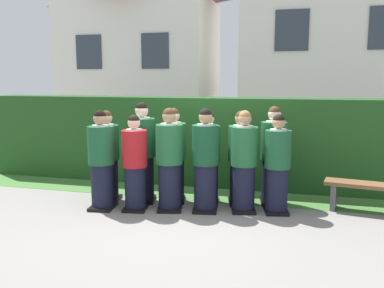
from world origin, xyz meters
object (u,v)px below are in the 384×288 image
object	(u,v)px
student_front_row_5	(277,166)
student_front_row_3	(205,163)
student_rear_row_5	(273,158)
student_in_red_blazer	(135,165)
wooden_bench	(371,192)
student_front_row_0	(101,162)
student_rear_row_2	(174,157)
student_rear_row_0	(108,158)
student_rear_row_4	(240,160)
student_front_row_2	(170,162)
student_front_row_4	(244,164)
student_rear_row_3	(208,160)
student_rear_row_1	(142,155)

from	to	relation	value
student_front_row_5	student_front_row_3	bearing A→B (deg)	-170.12
student_rear_row_5	student_in_red_blazer	bearing A→B (deg)	-156.47
student_front_row_3	wooden_bench	world-z (taller)	student_front_row_3
student_front_row_0	student_rear_row_2	bearing A→B (deg)	34.19
student_rear_row_0	wooden_bench	size ratio (longest dim) A/B	1.09
student_in_red_blazer	student_rear_row_0	bearing A→B (deg)	150.57
student_front_row_0	student_front_row_3	distance (m)	1.68
student_rear_row_0	student_rear_row_4	world-z (taller)	student_rear_row_4
student_rear_row_5	student_front_row_5	bearing A→B (deg)	-78.90
student_front_row_5	student_rear_row_0	distance (m)	2.88
student_front_row_2	student_rear_row_4	size ratio (longest dim) A/B	1.05
student_front_row_4	student_rear_row_4	size ratio (longest dim) A/B	1.03
student_rear_row_5	wooden_bench	world-z (taller)	student_rear_row_5
student_front_row_4	wooden_bench	world-z (taller)	student_front_row_4
student_rear_row_0	student_rear_row_3	bearing A→B (deg)	10.75
student_front_row_5	student_rear_row_5	size ratio (longest dim) A/B	0.94
student_front_row_3	student_rear_row_0	world-z (taller)	student_front_row_3
student_rear_row_0	student_rear_row_2	world-z (taller)	student_rear_row_2
student_front_row_4	wooden_bench	size ratio (longest dim) A/B	1.13
student_rear_row_1	student_rear_row_5	xyz separation A→B (m)	(2.18, 0.45, -0.03)
student_rear_row_1	student_rear_row_2	distance (m)	0.54
student_rear_row_2	student_in_red_blazer	bearing A→B (deg)	-127.42
student_rear_row_2	student_rear_row_3	world-z (taller)	student_rear_row_2
student_front_row_2	student_front_row_3	world-z (taller)	student_front_row_2
student_front_row_4	student_rear_row_2	bearing A→B (deg)	169.35
student_rear_row_1	student_rear_row_2	xyz separation A→B (m)	(0.52, 0.13, -0.05)
student_rear_row_1	student_rear_row_4	size ratio (longest dim) A/B	1.09
student_front_row_0	student_front_row_3	bearing A→B (deg)	11.01
student_rear_row_1	wooden_bench	bearing A→B (deg)	4.55
student_rear_row_3	student_rear_row_4	size ratio (longest dim) A/B	0.99
student_front_row_0	student_front_row_2	world-z (taller)	student_front_row_2
student_rear_row_4	student_in_red_blazer	bearing A→B (deg)	-154.06
student_front_row_2	student_front_row_3	size ratio (longest dim) A/B	1.00
student_front_row_5	student_rear_row_1	distance (m)	2.28
student_rear_row_5	student_front_row_0	bearing A→B (deg)	-159.37
student_rear_row_3	student_front_row_5	bearing A→B (deg)	-12.71
student_rear_row_3	wooden_bench	world-z (taller)	student_rear_row_3
student_in_red_blazer	student_front_row_3	bearing A→B (deg)	12.30
student_front_row_4	student_front_row_3	bearing A→B (deg)	-167.49
student_in_red_blazer	student_front_row_2	distance (m)	0.56
student_front_row_4	wooden_bench	bearing A→B (deg)	11.48
student_rear_row_3	student_rear_row_4	bearing A→B (deg)	7.66
student_front_row_0	student_rear_row_1	bearing A→B (deg)	48.52
student_front_row_3	student_rear_row_1	bearing A→B (deg)	168.58
student_rear_row_2	student_rear_row_3	size ratio (longest dim) A/B	1.04
student_rear_row_0	student_rear_row_5	world-z (taller)	student_rear_row_5
student_front_row_2	student_front_row_5	bearing A→B (deg)	9.83
student_rear_row_0	student_front_row_4	bearing A→B (deg)	-0.03
student_front_row_3	student_rear_row_3	xyz separation A→B (m)	(-0.06, 0.46, -0.04)
student_front_row_5	student_rear_row_2	bearing A→B (deg)	174.42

